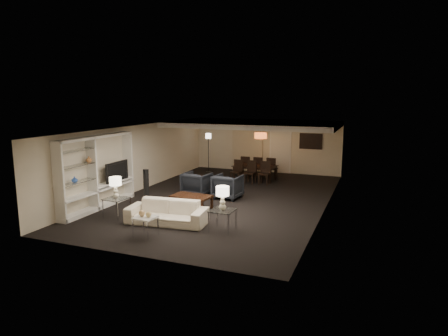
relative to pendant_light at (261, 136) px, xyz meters
name	(u,v)px	position (x,y,z in m)	size (l,w,h in m)	color
floor	(224,199)	(-0.30, -3.50, -1.92)	(11.00, 11.00, 0.00)	black
ceiling	(224,128)	(-0.30, -3.50, 0.58)	(7.00, 11.00, 0.02)	silver
wall_back	(266,146)	(-0.30, 2.00, -0.67)	(7.00, 0.02, 2.50)	beige
wall_front	(134,203)	(-0.30, -9.00, -0.67)	(7.00, 0.02, 2.50)	beige
wall_left	(138,158)	(-3.80, -3.50, -0.67)	(0.02, 11.00, 2.50)	beige
wall_right	(327,170)	(3.20, -3.50, -0.67)	(0.02, 11.00, 2.50)	beige
ceiling_soffit	(254,124)	(-0.30, 0.00, 0.48)	(7.00, 4.00, 0.20)	silver
curtains	(247,146)	(-1.20, 1.92, -0.72)	(1.50, 0.12, 2.40)	beige
door	(280,151)	(0.40, 1.97, -0.87)	(0.90, 0.05, 2.10)	silver
painting	(311,141)	(1.80, 1.96, -0.37)	(0.95, 0.04, 0.65)	#142D38
media_unit	(97,173)	(-3.61, -6.10, -0.74)	(0.38, 3.40, 2.35)	white
pendant_light	(261,136)	(0.00, 0.00, 0.00)	(0.52, 0.52, 0.24)	#D8591E
sofa	(167,212)	(-0.80, -6.69, -1.59)	(2.27, 0.89, 0.66)	beige
coffee_table	(191,202)	(-0.80, -5.09, -1.70)	(1.24, 0.73, 0.45)	black
armchair_left	(197,184)	(-1.40, -3.39, -1.50)	(0.90, 0.93, 0.84)	black
armchair_right	(228,187)	(-0.20, -3.39, -1.50)	(0.90, 0.93, 0.84)	black
side_table_left	(117,208)	(-2.50, -6.69, -1.63)	(0.62, 0.62, 0.58)	white
side_table_right	(223,220)	(0.90, -6.69, -1.63)	(0.62, 0.62, 0.58)	white
table_lamp_left	(116,188)	(-2.50, -6.69, -1.02)	(0.35, 0.35, 0.64)	beige
table_lamp_right	(223,198)	(0.90, -6.69, -1.02)	(0.35, 0.35, 0.64)	beige
marble_table	(146,226)	(-0.80, -7.79, -1.66)	(0.52, 0.52, 0.52)	white
gold_gourd_a	(142,213)	(-0.90, -7.79, -1.32)	(0.17, 0.17, 0.17)	tan
gold_gourd_b	(149,214)	(-0.70, -7.79, -1.33)	(0.15, 0.15, 0.15)	tan
television	(114,171)	(-3.58, -5.29, -0.84)	(0.15, 1.14, 0.66)	black
vase_blue	(75,179)	(-3.61, -7.14, -0.77)	(0.18, 0.18, 0.19)	#2951B2
vase_amber	(89,159)	(-3.61, -6.47, -0.27)	(0.18, 0.18, 0.19)	#C77D42
floor_speaker	(146,187)	(-2.38, -5.22, -1.32)	(0.13, 0.13, 1.21)	black
dining_table	(255,173)	(-0.20, -0.13, -1.60)	(1.80, 1.00, 0.63)	black
chair_nl	(236,171)	(-0.80, -0.78, -1.45)	(0.43, 0.43, 0.94)	black
chair_nm	(250,172)	(-0.20, -0.78, -1.45)	(0.43, 0.43, 0.94)	black
chair_nr	(264,173)	(0.40, -0.78, -1.45)	(0.43, 0.43, 0.94)	black
chair_fl	(246,166)	(-0.80, 0.52, -1.45)	(0.43, 0.43, 0.94)	black
chair_fm	(259,167)	(-0.20, 0.52, -1.45)	(0.43, 0.43, 0.94)	black
chair_fr	(272,168)	(0.40, 0.52, -1.45)	(0.43, 0.43, 0.94)	black
floor_lamp	(208,153)	(-2.79, 0.87, -0.99)	(0.27, 0.27, 1.85)	black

